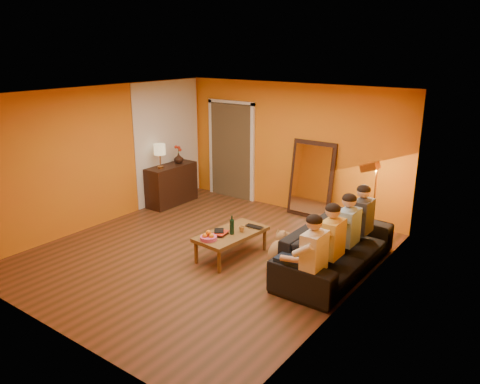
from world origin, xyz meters
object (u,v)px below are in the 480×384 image
Objects in this scene: person_far_left at (314,259)px; wine_bottle at (232,225)px; coffee_table at (231,244)px; person_far_right at (362,222)px; laptop at (253,228)px; vase at (179,158)px; dog at (280,252)px; sideboard at (172,184)px; table_lamp at (160,156)px; person_mid_right at (348,233)px; tumbler at (242,229)px; person_mid_left at (332,245)px; sofa at (336,249)px; floor_lamp at (374,206)px; mirror_frame at (312,179)px.

wine_bottle is (-1.66, 0.41, -0.03)m from person_far_left.
person_far_right reaches higher than coffee_table.
wine_bottle is at bearing -39.87° from coffee_table.
person_far_left and person_far_right have the same top height.
laptop is (-1.53, -0.84, -0.18)m from person_far_right.
wine_bottle reaches higher than coffee_table.
dog is at bearing -24.46° from vase.
sideboard is 1.85× the size of dog.
person_mid_right is at bearing -5.86° from table_lamp.
wine_bottle is at bearing -112.38° from tumbler.
sofa is at bearing 106.11° from person_mid_left.
vase is (0.00, 0.25, 0.53)m from sideboard.
floor_lamp is 4.65× the size of wine_bottle.
tumbler reaches higher than laptop.
mirror_frame is 1.25× the size of person_far_right.
person_mid_right is 4.50m from vase.
person_mid_left is (0.81, 0.07, 0.29)m from dog.
vase is at bearing 148.13° from wine_bottle.
laptop is (2.84, -1.04, 0.01)m from sideboard.
floor_lamp is at bearing -4.80° from sofa.
vase is at bearing 154.25° from laptop.
tumbler is (-1.46, -0.42, 0.11)m from sofa.
dog is 0.52× the size of person_mid_right.
sofa is at bearing -14.53° from vase.
coffee_table is at bearing -145.16° from person_far_right.
person_mid_right is 1.00× the size of person_far_right.
vase is (-4.34, -0.09, 0.24)m from floor_lamp.
tumbler is at bearing 67.62° from wine_bottle.
floor_lamp is at bearing 91.57° from person_mid_right.
sofa is 1.98× the size of person_mid_left.
mirror_frame is 2.45m from sofa.
vase reaches higher than dog.
mirror_frame is 0.63× the size of sofa.
person_far_left and person_mid_right have the same top height.
tumbler is (-1.59, -0.52, -0.14)m from person_mid_right.
sideboard is at bearing 157.07° from person_far_left.
sideboard is 3.01m from coffee_table.
wine_bottle is (-0.85, -0.07, 0.26)m from dog.
sideboard reaches higher than tumbler.
tumbler is at bearing -129.93° from floor_lamp.
wine_bottle is at bearing -91.75° from mirror_frame.
sideboard is 3.07m from wine_bottle.
vase reaches higher than sideboard.
coffee_table is at bearing -177.05° from person_mid_left.
person_mid_left is (0.03, -1.64, -0.11)m from floor_lamp.
laptop is (-1.50, -1.38, -0.29)m from floor_lamp.
person_mid_right is 3.94× the size of wine_bottle.
mirror_frame is 3.33m from person_far_left.
wine_bottle is at bearing -157.45° from person_mid_right.
person_mid_left reaches higher than vase.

